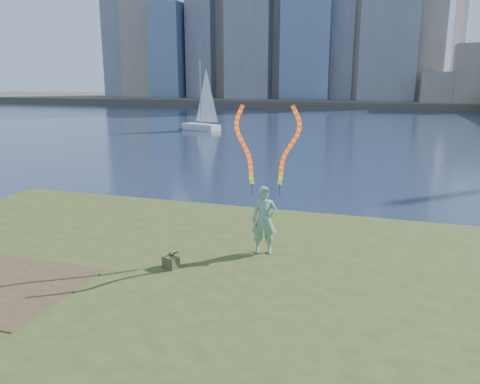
% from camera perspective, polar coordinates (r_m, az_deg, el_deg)
% --- Properties ---
extents(ground, '(320.00, 320.00, 0.00)m').
position_cam_1_polar(ground, '(13.08, -9.25, -10.15)').
color(ground, '#18243C').
rests_on(ground, ground).
extents(grassy_knoll, '(20.00, 18.00, 0.80)m').
position_cam_1_polar(grassy_knoll, '(11.14, -14.79, -12.90)').
color(grassy_knoll, '#39481A').
rests_on(grassy_knoll, ground).
extents(dirt_patch, '(3.20, 3.00, 0.02)m').
position_cam_1_polar(dirt_patch, '(11.62, -26.74, -10.28)').
color(dirt_patch, '#47331E').
rests_on(dirt_patch, grassy_knoll).
extents(far_shore, '(320.00, 40.00, 1.20)m').
position_cam_1_polar(far_shore, '(105.85, 15.11, 10.64)').
color(far_shore, '#464133').
rests_on(far_shore, ground).
extents(woman_with_ribbons, '(2.05, 0.68, 4.13)m').
position_cam_1_polar(woman_with_ribbons, '(11.98, 3.04, -1.09)').
color(woman_with_ribbons, '#1B8046').
rests_on(woman_with_ribbons, grassy_knoll).
extents(canvas_bag, '(0.45, 0.50, 0.36)m').
position_cam_1_polar(canvas_bag, '(11.51, -8.40, -8.37)').
color(canvas_bag, '#484425').
rests_on(canvas_bag, grassy_knoll).
extents(sailboat, '(4.70, 3.09, 7.24)m').
position_cam_1_polar(sailboat, '(50.04, -4.60, 8.99)').
color(sailboat, silver).
rests_on(sailboat, ground).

